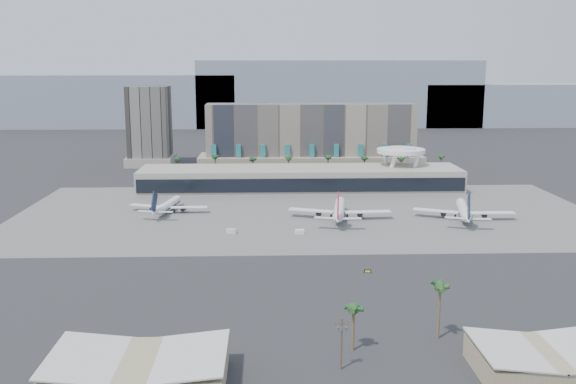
{
  "coord_description": "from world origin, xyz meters",
  "views": [
    {
      "loc": [
        -18.25,
        -226.57,
        66.06
      ],
      "look_at": [
        -8.96,
        40.0,
        12.83
      ],
      "focal_mm": 40.0,
      "sensor_mm": 36.0,
      "label": 1
    }
  ],
  "objects_px": {
    "service_vehicle_b": "(300,232)",
    "airliner_centre": "(339,210)",
    "utility_pole": "(341,339)",
    "airliner_left": "(167,206)",
    "service_vehicle_a": "(231,231)",
    "taxiway_sign": "(368,271)",
    "airliner_right": "(464,211)"
  },
  "relations": [
    {
      "from": "service_vehicle_a",
      "to": "taxiway_sign",
      "type": "height_order",
      "value": "service_vehicle_a"
    },
    {
      "from": "taxiway_sign",
      "to": "service_vehicle_b",
      "type": "bearing_deg",
      "value": 121.15
    },
    {
      "from": "utility_pole",
      "to": "service_vehicle_b",
      "type": "relative_size",
      "value": 3.43
    },
    {
      "from": "airliner_left",
      "to": "airliner_right",
      "type": "relative_size",
      "value": 0.85
    },
    {
      "from": "service_vehicle_a",
      "to": "taxiway_sign",
      "type": "relative_size",
      "value": 1.65
    },
    {
      "from": "utility_pole",
      "to": "airliner_centre",
      "type": "bearing_deg",
      "value": 83.68
    },
    {
      "from": "service_vehicle_b",
      "to": "taxiway_sign",
      "type": "bearing_deg",
      "value": -77.66
    },
    {
      "from": "airliner_left",
      "to": "airliner_centre",
      "type": "bearing_deg",
      "value": -0.07
    },
    {
      "from": "airliner_left",
      "to": "service_vehicle_b",
      "type": "xyz_separation_m",
      "value": [
        58.02,
        -39.2,
        -2.41
      ]
    },
    {
      "from": "airliner_right",
      "to": "airliner_left",
      "type": "bearing_deg",
      "value": -175.47
    },
    {
      "from": "airliner_right",
      "to": "service_vehicle_b",
      "type": "relative_size",
      "value": 12.68
    },
    {
      "from": "airliner_centre",
      "to": "service_vehicle_b",
      "type": "relative_size",
      "value": 13.25
    },
    {
      "from": "airliner_centre",
      "to": "service_vehicle_b",
      "type": "bearing_deg",
      "value": -118.97
    },
    {
      "from": "utility_pole",
      "to": "airliner_left",
      "type": "distance_m",
      "value": 166.08
    },
    {
      "from": "service_vehicle_a",
      "to": "taxiway_sign",
      "type": "xyz_separation_m",
      "value": [
        46.51,
        -50.6,
        -0.42
      ]
    },
    {
      "from": "airliner_right",
      "to": "service_vehicle_b",
      "type": "distance_m",
      "value": 75.63
    },
    {
      "from": "service_vehicle_b",
      "to": "airliner_centre",
      "type": "bearing_deg",
      "value": 43.53
    },
    {
      "from": "airliner_left",
      "to": "airliner_right",
      "type": "height_order",
      "value": "airliner_right"
    },
    {
      "from": "airliner_centre",
      "to": "service_vehicle_b",
      "type": "xyz_separation_m",
      "value": [
        -18.51,
        -24.37,
        -3.15
      ]
    },
    {
      "from": "airliner_left",
      "to": "taxiway_sign",
      "type": "distance_m",
      "value": 117.39
    },
    {
      "from": "airliner_left",
      "to": "taxiway_sign",
      "type": "xyz_separation_m",
      "value": [
        77.42,
        -88.2,
        -2.79
      ]
    },
    {
      "from": "service_vehicle_a",
      "to": "service_vehicle_b",
      "type": "bearing_deg",
      "value": 7.4
    },
    {
      "from": "utility_pole",
      "to": "airliner_right",
      "type": "xyz_separation_m",
      "value": [
        69.31,
        136.98,
        -3.23
      ]
    },
    {
      "from": "service_vehicle_b",
      "to": "airliner_right",
      "type": "bearing_deg",
      "value": 7.5
    },
    {
      "from": "utility_pole",
      "to": "taxiway_sign",
      "type": "xyz_separation_m",
      "value": [
        16.34,
        66.19,
        -6.62
      ]
    },
    {
      "from": "airliner_left",
      "to": "taxiway_sign",
      "type": "bearing_deg",
      "value": -37.84
    },
    {
      "from": "utility_pole",
      "to": "taxiway_sign",
      "type": "bearing_deg",
      "value": 76.13
    },
    {
      "from": "airliner_centre",
      "to": "airliner_right",
      "type": "relative_size",
      "value": 1.05
    },
    {
      "from": "taxiway_sign",
      "to": "airliner_centre",
      "type": "bearing_deg",
      "value": 100.25
    },
    {
      "from": "airliner_left",
      "to": "airliner_right",
      "type": "distance_m",
      "value": 131.55
    },
    {
      "from": "airliner_centre",
      "to": "utility_pole",
      "type": "bearing_deg",
      "value": -88.07
    },
    {
      "from": "airliner_left",
      "to": "airliner_centre",
      "type": "height_order",
      "value": "airliner_centre"
    }
  ]
}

